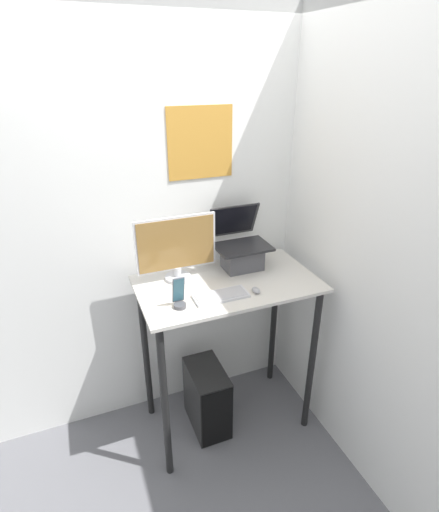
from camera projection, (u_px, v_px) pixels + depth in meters
The scene contains 10 objects.
ground_plane at pixel (245, 452), 2.55m from camera, with size 12.00×12.00×0.00m, color slate.
wall_back at pixel (205, 226), 2.57m from camera, with size 6.00×0.06×2.60m.
wall_side_right at pixel (352, 253), 2.20m from camera, with size 0.05×6.00×2.60m.
desk at pixel (228, 313), 2.43m from camera, with size 1.06×0.60×1.09m.
laptop at pixel (241, 251), 2.47m from camera, with size 0.33×0.33×0.37m.
monitor at pixel (177, 249), 2.29m from camera, with size 0.47×0.15×0.39m.
keyboard at pixel (221, 296), 2.18m from camera, with size 0.30×0.13×0.02m.
mouse at pixel (256, 290), 2.22m from camera, with size 0.04×0.06×0.03m.
cell_phone at pixel (179, 298), 2.07m from camera, with size 0.07×0.07×0.18m.
computer_tower at pixel (207, 398), 2.66m from camera, with size 0.22×0.38×0.46m.
Camera 1 is at (-0.80, -1.58, 2.23)m, focal length 28.00 mm.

